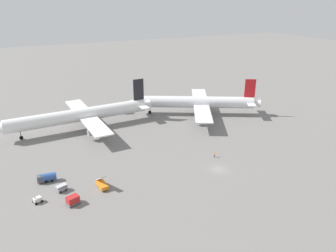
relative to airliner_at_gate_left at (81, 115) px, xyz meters
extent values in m
plane|color=slate|center=(28.48, -49.34, -5.43)|extent=(600.00, 600.00, 0.00)
cylinder|color=white|center=(-0.60, -0.02, 0.10)|extent=(52.48, 6.99, 4.95)
cone|color=white|center=(26.55, 1.04, 0.10)|extent=(3.75, 4.10, 3.96)
cube|color=white|center=(2.02, 0.08, -0.65)|extent=(8.11, 44.29, 0.44)
cube|color=white|center=(24.05, 0.94, 0.59)|extent=(3.70, 13.11, 0.28)
cube|color=black|center=(23.75, 0.93, 6.82)|extent=(4.41, 0.53, 8.49)
cylinder|color=#999EA3|center=(0.54, 12.37, -2.45)|extent=(4.30, 2.76, 2.60)
cylinder|color=#999EA3|center=(1.50, -12.29, -2.45)|extent=(4.30, 2.76, 2.60)
cylinder|color=slate|center=(3.15, -3.28, -3.46)|extent=(0.28, 0.28, 2.65)
cylinder|color=black|center=(3.15, -3.28, -4.78)|extent=(1.32, 0.60, 1.30)
cylinder|color=slate|center=(2.88, 3.52, -3.46)|extent=(0.28, 0.28, 2.65)
cylinder|color=black|center=(2.88, 3.52, -4.78)|extent=(1.32, 0.60, 1.30)
cylinder|color=slate|center=(-21.51, -0.84, -3.46)|extent=(0.28, 0.28, 2.65)
cylinder|color=black|center=(-21.51, -0.84, -4.78)|extent=(1.32, 0.60, 1.30)
cylinder|color=silver|center=(46.94, -4.96, -0.01)|extent=(44.88, 27.46, 4.87)
cone|color=silver|center=(24.62, 7.21, -0.01)|extent=(4.60, 5.27, 4.48)
cone|color=silver|center=(69.10, -17.04, -0.01)|extent=(5.02, 5.14, 3.89)
cube|color=silver|center=(49.07, -6.12, -0.74)|extent=(27.70, 43.57, 0.44)
cube|color=silver|center=(66.90, -15.84, 0.48)|extent=(9.03, 12.95, 0.28)
cube|color=red|center=(66.64, -15.70, 6.22)|extent=(4.04, 2.42, 7.59)
cylinder|color=#999EA3|center=(54.37, 5.70, -2.54)|extent=(4.93, 4.29, 2.60)
cylinder|color=#999EA3|center=(42.01, -16.98, -2.54)|extent=(4.93, 4.29, 2.60)
cylinder|color=slate|center=(48.32, -9.58, -3.49)|extent=(0.28, 0.28, 2.59)
cylinder|color=black|center=(48.32, -9.58, -4.78)|extent=(1.40, 1.11, 1.30)
cylinder|color=slate|center=(51.58, -3.61, -3.49)|extent=(0.28, 0.28, 2.59)
cylinder|color=black|center=(51.58, -3.61, -4.78)|extent=(1.40, 1.11, 1.30)
cylinder|color=slate|center=(29.92, 4.32, -3.49)|extent=(0.28, 0.28, 2.59)
cylinder|color=black|center=(29.92, 4.32, -4.78)|extent=(1.40, 1.11, 1.30)
cube|color=#2D4C8C|center=(19.69, 10.26, -4.32)|extent=(6.42, 5.56, 1.33)
cube|color=#333D47|center=(18.62, 10.95, -3.20)|extent=(3.00, 3.08, 0.90)
cylinder|color=#4C4C51|center=(23.46, 7.84, -4.19)|extent=(2.80, 1.90, 0.20)
sphere|color=orange|center=(18.62, 10.95, -2.57)|extent=(0.24, 0.24, 0.24)
cylinder|color=black|center=(17.16, 10.16, -4.98)|extent=(0.92, 0.74, 0.90)
cylinder|color=black|center=(18.73, 12.60, -4.98)|extent=(0.92, 0.74, 0.90)
cylinder|color=black|center=(20.65, 7.92, -4.98)|extent=(0.92, 0.74, 0.90)
cylinder|color=black|center=(22.22, 10.37, -4.98)|extent=(0.92, 0.74, 0.90)
cylinder|color=#2D5199|center=(-16.62, -34.32, -4.03)|extent=(4.18, 2.38, 2.00)
cube|color=#4C4C51|center=(-18.61, -34.12, -4.23)|extent=(1.96, 1.93, 1.80)
cylinder|color=black|center=(-17.43, -34.94, -5.13)|extent=(0.62, 0.26, 0.60)
cylinder|color=black|center=(-17.29, -33.55, -5.13)|extent=(0.62, 0.26, 0.60)
cylinder|color=black|center=(-15.94, -35.09, -5.13)|extent=(0.62, 0.26, 0.60)
cylinder|color=black|center=(-15.80, -33.70, -5.13)|extent=(0.62, 0.26, 0.60)
cube|color=orange|center=(-4.55, -43.85, -4.63)|extent=(2.48, 4.69, 1.00)
cube|color=silver|center=(-4.58, -43.56, -2.73)|extent=(1.84, 4.30, 2.71)
cylinder|color=black|center=(-3.77, -44.52, -5.13)|extent=(0.26, 0.62, 0.60)
cylinder|color=black|center=(-5.16, -44.67, -5.13)|extent=(0.26, 0.62, 0.60)
cylinder|color=black|center=(-3.93, -43.03, -5.13)|extent=(0.26, 0.62, 0.60)
cylinder|color=black|center=(-5.32, -43.18, -5.13)|extent=(0.26, 0.62, 0.60)
cube|color=slate|center=(-12.82, -47.88, -5.01)|extent=(3.72, 3.07, 0.25)
cube|color=red|center=(-12.82, -47.88, -4.08)|extent=(3.28, 2.76, 1.60)
cylinder|color=black|center=(-13.32, -48.78, -5.13)|extent=(0.63, 0.37, 0.60)
cylinder|color=black|center=(-13.75, -47.44, -5.13)|extent=(0.63, 0.37, 0.60)
cylinder|color=black|center=(-11.90, -48.32, -5.13)|extent=(0.63, 0.37, 0.60)
cylinder|color=black|center=(-12.32, -46.99, -5.13)|extent=(0.63, 0.37, 0.60)
cube|color=gray|center=(-14.30, -40.81, -4.63)|extent=(2.96, 2.30, 1.00)
cube|color=#B2B2B7|center=(-14.30, -40.81, -3.78)|extent=(3.10, 2.41, 0.12)
cylinder|color=black|center=(-14.77, -41.72, -5.13)|extent=(0.63, 0.39, 0.60)
cylinder|color=black|center=(-15.25, -40.40, -5.13)|extent=(0.63, 0.39, 0.60)
cylinder|color=black|center=(-13.36, -41.21, -5.13)|extent=(0.63, 0.39, 0.60)
cylinder|color=black|center=(-13.84, -39.89, -5.13)|extent=(0.63, 0.39, 0.60)
cube|color=silver|center=(-20.41, -43.37, -4.58)|extent=(2.09, 1.70, 1.10)
cylinder|color=black|center=(-20.93, -43.54, -3.78)|extent=(0.16, 0.16, 0.50)
cylinder|color=black|center=(-19.92, -42.47, -5.13)|extent=(0.63, 0.38, 0.60)
cylinder|color=black|center=(-19.48, -43.80, -5.13)|extent=(0.63, 0.38, 0.60)
cylinder|color=black|center=(-21.35, -42.94, -5.13)|extent=(0.63, 0.38, 0.60)
cylinder|color=black|center=(-20.91, -44.27, -5.13)|extent=(0.63, 0.38, 0.60)
cylinder|color=#2D3351|center=(31.75, -42.31, -5.00)|extent=(0.28, 0.28, 0.86)
cylinder|color=orange|center=(31.75, -42.31, -4.27)|extent=(0.36, 0.36, 0.61)
sphere|color=#9E704C|center=(31.75, -42.31, -3.85)|extent=(0.23, 0.23, 0.23)
cylinder|color=#F24C19|center=(32.04, -42.25, -4.15)|extent=(0.05, 0.05, 0.40)
camera|label=1|loc=(-21.43, -116.80, 40.90)|focal=34.52mm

